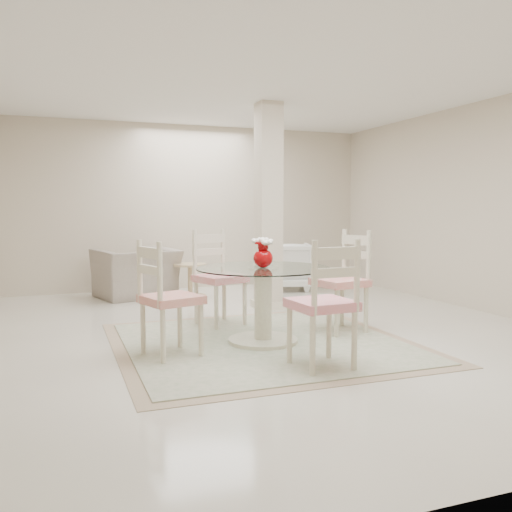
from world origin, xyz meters
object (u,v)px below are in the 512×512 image
object	(u,v)px
red_vase	(263,253)
armchair_white	(285,266)
dining_chair_east	(346,273)
dining_table	(263,305)
dining_chair_west	(164,290)
dining_chair_south	(327,295)
side_table	(190,282)
dining_chair_north	(216,270)
column	(268,207)
recliner_taupe	(136,273)

from	to	relation	value
red_vase	armchair_white	size ratio (longest dim) A/B	0.35
red_vase	dining_chair_east	distance (m)	1.06
red_vase	dining_table	bearing A→B (deg)	161.57
dining_chair_east	dining_chair_west	xyz separation A→B (m)	(-2.02, -0.36, -0.03)
dining_chair_south	side_table	world-z (taller)	dining_chair_south
dining_chair_north	dining_chair_south	xyz separation A→B (m)	(0.35, -2.02, -0.00)
dining_chair_south	side_table	size ratio (longest dim) A/B	2.34
dining_chair_north	dining_chair_west	bearing A→B (deg)	-143.91
column	red_vase	distance (m)	1.98
recliner_taupe	dining_chair_north	bearing A→B (deg)	88.62
column	dining_chair_west	distance (m)	2.73
dining_chair_west	armchair_white	size ratio (longest dim) A/B	1.37
dining_chair_north	armchair_white	bearing A→B (deg)	31.66
column	dining_chair_north	bearing A→B (deg)	-140.95
column	dining_chair_west	world-z (taller)	column
column	armchair_white	size ratio (longest dim) A/B	3.19
red_vase	dining_chair_north	bearing A→B (deg)	100.46
recliner_taupe	dining_chair_east	bearing A→B (deg)	103.96
dining_chair_south	red_vase	bearing A→B (deg)	-84.58
dining_chair_west	side_table	world-z (taller)	dining_chair_west
armchair_white	dining_chair_east	bearing A→B (deg)	97.24
dining_table	dining_chair_north	size ratio (longest dim) A/B	1.09
side_table	dining_chair_east	bearing A→B (deg)	-69.24
column	armchair_white	xyz separation A→B (m)	(0.88, 1.48, -0.96)
column	dining_chair_south	world-z (taller)	column
dining_table	recliner_taupe	world-z (taller)	dining_table
dining_chair_east	dining_chair_north	bearing A→B (deg)	-135.15
side_table	dining_chair_west	bearing A→B (deg)	-107.26
dining_chair_west	armchair_white	bearing A→B (deg)	-55.03
side_table	red_vase	bearing A→B (deg)	-89.27
dining_chair_north	side_table	distance (m)	1.98
dining_chair_east	recliner_taupe	xyz separation A→B (m)	(-1.79, 3.11, -0.28)
dining_table	dining_chair_south	distance (m)	1.06
column	red_vase	bearing A→B (deg)	-113.00
column	armchair_white	world-z (taller)	column
dining_chair_east	dining_chair_south	bearing A→B (deg)	-45.82
dining_chair_south	armchair_white	world-z (taller)	dining_chair_south
column	dining_chair_east	bearing A→B (deg)	-80.74
dining_chair_south	side_table	xyz separation A→B (m)	(-0.20, 3.96, -0.39)
dining_chair_east	dining_chair_west	world-z (taller)	dining_chair_east
dining_chair_north	dining_chair_east	bearing A→B (deg)	-54.19
recliner_taupe	dining_table	bearing A→B (deg)	87.35
dining_chair_west	armchair_white	distance (m)	4.33
recliner_taupe	side_table	xyz separation A→B (m)	(0.74, -0.34, -0.13)
dining_chair_north	dining_chair_west	world-z (taller)	dining_chair_north
dining_chair_south	dining_chair_west	bearing A→B (deg)	-39.10
dining_table	dining_chair_west	xyz separation A→B (m)	(-1.01, -0.18, 0.23)
dining_table	side_table	world-z (taller)	dining_table
red_vase	recliner_taupe	size ratio (longest dim) A/B	0.26
dining_chair_west	dining_chair_south	world-z (taller)	dining_chair_south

